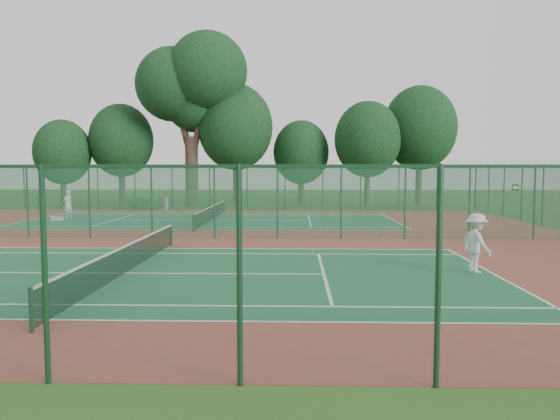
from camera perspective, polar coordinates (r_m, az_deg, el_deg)
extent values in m
plane|color=#264F18|center=(27.15, -10.05, -2.92)|extent=(120.00, 120.00, 0.00)
cube|color=maroon|center=(27.15, -10.05, -2.91)|extent=(40.00, 36.00, 0.01)
cube|color=#1C5A32|center=(18.53, -15.71, -6.38)|extent=(23.77, 10.97, 0.01)
cube|color=#1D5D3D|center=(35.95, -7.15, -1.07)|extent=(23.77, 10.97, 0.01)
cube|color=#1C552E|center=(44.74, -5.41, 2.24)|extent=(40.00, 0.02, 3.50)
cube|color=#133519|center=(44.70, -5.43, 4.43)|extent=(40.00, 0.05, 0.05)
cube|color=#1A4E29|center=(26.98, -10.10, 0.77)|extent=(40.00, 0.02, 3.50)
cube|color=#163E24|center=(26.93, -10.15, 4.40)|extent=(40.00, 0.05, 0.05)
cylinder|color=#12331D|center=(12.61, -24.56, -9.50)|extent=(0.10, 0.10, 0.97)
cylinder|color=#12331D|center=(24.57, -11.29, -2.56)|extent=(0.10, 0.10, 0.97)
cube|color=black|center=(18.45, -15.74, -4.95)|extent=(0.02, 12.80, 0.85)
cube|color=silver|center=(18.38, -15.77, -3.61)|extent=(0.04, 12.80, 0.06)
cylinder|color=#163D1F|center=(29.63, -9.04, -1.35)|extent=(0.10, 0.10, 0.97)
cylinder|color=#163D1F|center=(42.23, -5.83, 0.39)|extent=(0.10, 0.10, 0.97)
cube|color=black|center=(35.91, -7.16, -0.33)|extent=(0.02, 12.80, 0.85)
cube|color=silver|center=(35.88, -7.16, 0.36)|extent=(0.04, 12.80, 0.06)
imported|color=silver|center=(18.92, 19.82, -3.26)|extent=(1.12, 1.43, 1.94)
imported|color=silver|center=(39.92, -21.28, 0.60)|extent=(0.71, 0.83, 1.93)
cylinder|color=slate|center=(45.24, -11.87, 0.63)|extent=(0.70, 0.70, 1.03)
cube|color=#133820|center=(45.73, -15.32, 0.27)|extent=(0.13, 0.44, 0.48)
cube|color=#133820|center=(45.50, -13.73, 0.28)|extent=(0.13, 0.44, 0.48)
cube|color=#133820|center=(45.59, -14.54, 0.60)|extent=(1.65, 0.61, 0.05)
cube|color=#133820|center=(45.37, -14.59, 0.90)|extent=(1.61, 0.21, 0.48)
cube|color=silver|center=(38.42, -22.27, -0.82)|extent=(0.74, 0.30, 0.27)
sphere|color=#CBDB33|center=(25.98, 4.41, -3.09)|extent=(0.07, 0.07, 0.07)
sphere|color=#D8E936|center=(26.49, 10.74, -3.01)|extent=(0.07, 0.07, 0.07)
sphere|color=yellow|center=(26.56, -5.99, -2.94)|extent=(0.07, 0.07, 0.07)
cylinder|color=#35251D|center=(49.74, -9.21, 3.99)|extent=(1.14, 1.14, 6.23)
cylinder|color=#35251D|center=(50.42, -10.27, 9.30)|extent=(2.11, 0.62, 6.19)
cylinder|color=#35251D|center=(49.59, -8.25, 9.76)|extent=(1.97, 0.58, 6.72)
sphere|color=black|center=(50.93, -11.14, 12.76)|extent=(6.64, 6.64, 6.64)
sphere|color=black|center=(50.00, -7.58, 14.17)|extent=(7.06, 7.06, 7.06)
sphere|color=black|center=(50.86, -8.89, 11.03)|extent=(5.40, 5.40, 5.40)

